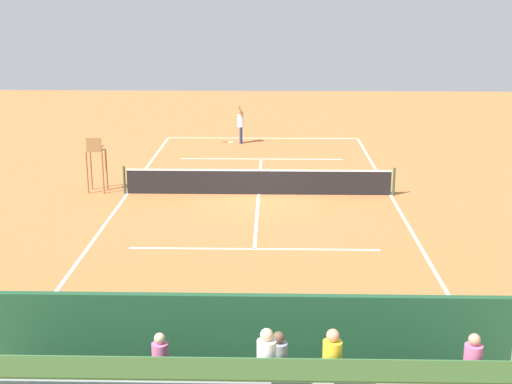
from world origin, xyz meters
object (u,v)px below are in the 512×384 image
tennis_ball_near (205,158)px  tennis_racket (230,142)px  tennis_net (259,182)px  courtside_bench (416,349)px  equipment_bag (334,368)px  umpire_chair (96,158)px  tennis_player (241,123)px

tennis_ball_near → tennis_racket: bearing=-104.2°
tennis_net → courtside_bench: size_ratio=5.72×
equipment_bag → umpire_chair: bearing=-59.7°
courtside_bench → tennis_ball_near: courtside_bench is taller
tennis_racket → tennis_ball_near: 3.94m
tennis_player → umpire_chair: bearing=61.6°
courtside_bench → tennis_racket: 23.67m
tennis_player → tennis_ball_near: size_ratio=29.18×
tennis_racket → equipment_bag: bearing=98.4°
equipment_bag → tennis_net: bearing=-82.4°
tennis_net → tennis_ball_near: bearing=-66.6°
umpire_chair → courtside_bench: bearing=125.4°
tennis_net → equipment_bag: 13.52m
tennis_net → tennis_racket: (1.64, -9.85, -0.49)m
equipment_bag → tennis_player: size_ratio=0.47×
tennis_net → umpire_chair: bearing=-2.2°
tennis_player → tennis_racket: bearing=-17.2°
tennis_net → tennis_racket: size_ratio=17.60×
courtside_bench → tennis_ball_near: (6.01, -19.30, -0.53)m
umpire_chair → tennis_ball_near: 6.94m
umpire_chair → tennis_player: umpire_chair is taller
tennis_net → tennis_player: bearing=-83.6°
tennis_ball_near → tennis_net: bearing=113.4°
courtside_bench → tennis_racket: bearing=-77.7°
umpire_chair → equipment_bag: umpire_chair is taller
umpire_chair → courtside_bench: 16.59m
tennis_net → tennis_player: size_ratio=5.35×
courtside_bench → equipment_bag: (1.61, 0.13, -0.38)m
umpire_chair → tennis_racket: 10.72m
umpire_chair → tennis_racket: (-4.56, -9.61, -1.30)m
tennis_player → tennis_ball_near: 4.07m
tennis_racket → courtside_bench: bearing=102.3°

